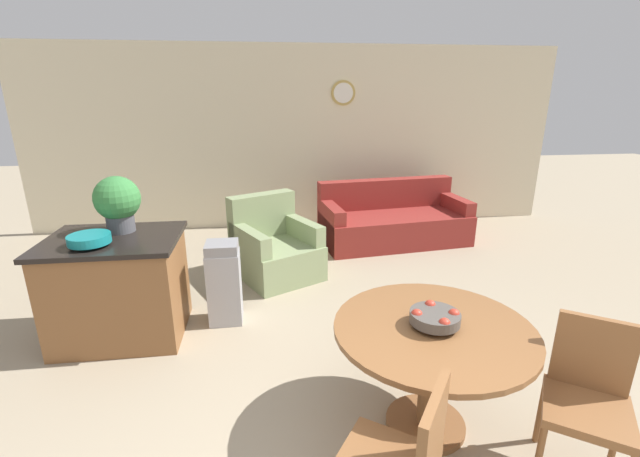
% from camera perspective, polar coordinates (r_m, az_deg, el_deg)
% --- Properties ---
extents(wall_back, '(8.00, 0.09, 2.70)m').
position_cam_1_polar(wall_back, '(6.64, -2.86, 11.86)').
color(wall_back, beige).
rests_on(wall_back, ground_plane).
extents(dining_table, '(1.19, 1.19, 0.72)m').
position_cam_1_polar(dining_table, '(2.76, 14.68, -15.44)').
color(dining_table, brown).
rests_on(dining_table, ground_plane).
extents(dining_chair_near_right, '(0.58, 0.58, 0.90)m').
position_cam_1_polar(dining_chair_near_right, '(2.84, 32.18, -18.12)').
color(dining_chair_near_right, brown).
rests_on(dining_chair_near_right, ground_plane).
extents(fruit_bowl, '(0.29, 0.29, 0.12)m').
position_cam_1_polar(fruit_bowl, '(2.64, 15.09, -11.35)').
color(fruit_bowl, '#4C4742').
rests_on(fruit_bowl, dining_table).
extents(kitchen_island, '(1.07, 0.84, 0.90)m').
position_cam_1_polar(kitchen_island, '(4.06, -25.18, -7.08)').
color(kitchen_island, brown).
rests_on(kitchen_island, ground_plane).
extents(teal_bowl, '(0.31, 0.31, 0.09)m').
position_cam_1_polar(teal_bowl, '(3.76, -28.40, -1.26)').
color(teal_bowl, '#147A7F').
rests_on(teal_bowl, kitchen_island).
extents(potted_plant, '(0.38, 0.38, 0.48)m').
position_cam_1_polar(potted_plant, '(3.98, -25.39, 3.27)').
color(potted_plant, '#4C4C51').
rests_on(potted_plant, kitchen_island).
extents(trash_bin, '(0.29, 0.28, 0.77)m').
position_cam_1_polar(trash_bin, '(4.02, -12.64, -7.08)').
color(trash_bin, '#9E9EA3').
rests_on(trash_bin, ground_plane).
extents(couch, '(2.09, 1.15, 0.84)m').
position_cam_1_polar(couch, '(6.12, 9.67, 0.91)').
color(couch, maroon).
rests_on(couch, ground_plane).
extents(armchair, '(1.11, 1.15, 0.91)m').
position_cam_1_polar(armchair, '(4.95, -6.08, -2.86)').
color(armchair, gray).
rests_on(armchair, ground_plane).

